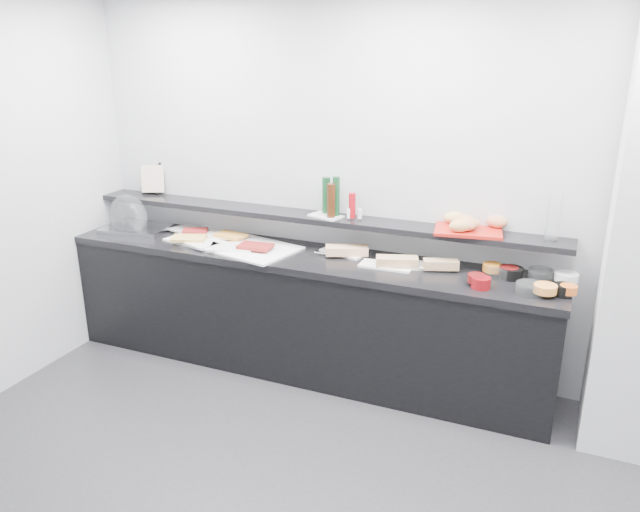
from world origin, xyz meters
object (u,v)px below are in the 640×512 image
at_px(cloche_base, 136,229).
at_px(carafe, 553,218).
at_px(sandwich_plate_mid, 386,266).
at_px(framed_print, 151,177).
at_px(condiment_tray, 326,216).
at_px(bread_tray, 468,230).

bearing_deg(cloche_base, carafe, -4.00).
bearing_deg(sandwich_plate_mid, carafe, 10.79).
bearing_deg(framed_print, condiment_tray, 8.02).
distance_m(framed_print, bread_tray, 2.63).
bearing_deg(bread_tray, framed_print, 167.94).
distance_m(condiment_tray, carafe, 1.52).
height_order(sandwich_plate_mid, framed_print, framed_print).
bearing_deg(framed_print, carafe, 11.07).
height_order(framed_print, condiment_tray, framed_print).
bearing_deg(condiment_tray, bread_tray, 18.23).
relative_size(bread_tray, carafe, 1.43).
distance_m(cloche_base, carafe, 3.12).
bearing_deg(condiment_tray, framed_print, -168.22).
xyz_separation_m(framed_print, condiment_tray, (1.62, -0.15, -0.12)).
distance_m(cloche_base, condiment_tray, 1.60).
bearing_deg(framed_print, sandwich_plate_mid, 4.64).
bearing_deg(carafe, condiment_tray, -178.89).
xyz_separation_m(cloche_base, carafe, (3.09, 0.18, 0.38)).
height_order(cloche_base, carafe, carafe).
bearing_deg(sandwich_plate_mid, bread_tray, 21.01).
distance_m(sandwich_plate_mid, bread_tray, 0.59).
bearing_deg(framed_print, cloche_base, -68.44).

